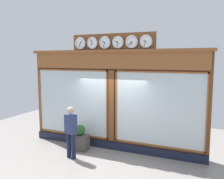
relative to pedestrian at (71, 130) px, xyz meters
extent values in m
cube|color=brown|center=(-0.91, -1.38, 0.77)|extent=(6.42, 0.30, 3.41)
cube|color=#191E33|center=(-0.91, -1.21, -0.79)|extent=(6.42, 0.08, 0.28)
cube|color=brown|center=(-0.91, -1.19, 2.20)|extent=(6.29, 0.08, 0.55)
cube|color=brown|center=(-0.91, -1.21, 2.53)|extent=(6.55, 0.20, 0.10)
cube|color=silver|center=(-2.54, -1.21, 0.65)|extent=(2.86, 0.02, 2.36)
cube|color=brown|center=(-2.54, -1.19, 1.85)|extent=(2.96, 0.04, 0.05)
cube|color=brown|center=(-2.54, -1.19, -0.56)|extent=(2.96, 0.04, 0.05)
cube|color=brown|center=(-3.99, -1.19, 0.65)|extent=(0.05, 0.04, 2.46)
cube|color=brown|center=(-1.08, -1.19, 0.65)|extent=(0.05, 0.04, 2.46)
cube|color=silver|center=(0.72, -1.21, 0.65)|extent=(2.86, 0.02, 2.36)
cube|color=brown|center=(0.72, -1.19, 1.85)|extent=(2.96, 0.04, 0.05)
cube|color=brown|center=(0.72, -1.19, -0.56)|extent=(2.96, 0.04, 0.05)
cube|color=brown|center=(2.18, -1.19, 0.65)|extent=(0.05, 0.04, 2.46)
cube|color=brown|center=(-0.73, -1.19, 0.65)|extent=(0.05, 0.04, 2.46)
cube|color=brown|center=(-0.91, -1.20, 0.65)|extent=(0.20, 0.10, 2.46)
cube|color=brown|center=(-0.91, -1.25, 2.81)|extent=(3.00, 0.06, 0.61)
cylinder|color=white|center=(-2.10, -1.17, 2.81)|extent=(0.34, 0.02, 0.34)
torus|color=silver|center=(-2.10, -1.16, 2.81)|extent=(0.41, 0.05, 0.41)
cube|color=black|center=(-2.06, -1.15, 2.82)|extent=(0.09, 0.01, 0.04)
cube|color=black|center=(-2.07, -1.15, 2.75)|extent=(0.07, 0.01, 0.13)
sphere|color=black|center=(-2.10, -1.15, 2.81)|extent=(0.02, 0.02, 0.02)
cylinder|color=white|center=(-1.62, -1.17, 2.81)|extent=(0.34, 0.02, 0.34)
torus|color=silver|center=(-1.62, -1.16, 2.81)|extent=(0.42, 0.05, 0.42)
cube|color=black|center=(-1.62, -1.15, 2.76)|extent=(0.03, 0.01, 0.09)
cube|color=black|center=(-1.58, -1.15, 2.76)|extent=(0.10, 0.01, 0.12)
sphere|color=black|center=(-1.62, -1.15, 2.81)|extent=(0.02, 0.02, 0.02)
cylinder|color=white|center=(-1.14, -1.17, 2.81)|extent=(0.34, 0.02, 0.34)
torus|color=silver|center=(-1.14, -1.16, 2.81)|extent=(0.41, 0.04, 0.41)
cube|color=black|center=(-1.10, -1.15, 2.83)|extent=(0.09, 0.01, 0.05)
cube|color=black|center=(-1.13, -1.15, 2.74)|extent=(0.04, 0.01, 0.14)
sphere|color=black|center=(-1.14, -1.15, 2.81)|extent=(0.02, 0.02, 0.02)
cylinder|color=white|center=(-0.67, -1.17, 2.81)|extent=(0.34, 0.02, 0.34)
torus|color=silver|center=(-0.67, -1.16, 2.81)|extent=(0.42, 0.05, 0.42)
cube|color=black|center=(-0.62, -1.15, 2.83)|extent=(0.09, 0.01, 0.05)
cube|color=black|center=(-0.64, -1.15, 2.74)|extent=(0.06, 0.01, 0.14)
sphere|color=black|center=(-0.67, -1.15, 2.81)|extent=(0.02, 0.02, 0.02)
cylinder|color=white|center=(-0.19, -1.17, 2.81)|extent=(0.34, 0.02, 0.34)
torus|color=silver|center=(-0.19, -1.16, 2.81)|extent=(0.41, 0.04, 0.41)
cube|color=black|center=(-0.17, -1.15, 2.77)|extent=(0.06, 0.01, 0.09)
cube|color=black|center=(-0.15, -1.15, 2.87)|extent=(0.08, 0.01, 0.13)
sphere|color=black|center=(-0.19, -1.15, 2.81)|extent=(0.02, 0.02, 0.02)
cylinder|color=white|center=(0.29, -1.17, 2.81)|extent=(0.34, 0.02, 0.34)
torus|color=silver|center=(0.29, -1.16, 2.81)|extent=(0.43, 0.06, 0.43)
cube|color=black|center=(0.26, -1.15, 2.84)|extent=(0.08, 0.01, 0.08)
cube|color=black|center=(0.31, -1.15, 2.74)|extent=(0.06, 0.01, 0.14)
sphere|color=black|center=(0.29, -1.15, 2.81)|extent=(0.02, 0.02, 0.02)
cylinder|color=#191E38|center=(0.10, -0.01, -0.52)|extent=(0.14, 0.14, 0.82)
cylinder|color=#191E38|center=(-0.10, 0.01, -0.52)|extent=(0.14, 0.14, 0.82)
cube|color=navy|center=(0.00, 0.00, 0.20)|extent=(0.39, 0.27, 0.62)
sphere|color=tan|center=(0.00, 0.00, 0.65)|extent=(0.22, 0.22, 0.22)
cube|color=#4C4742|center=(0.08, -0.72, -0.66)|extent=(0.56, 0.36, 0.55)
sphere|color=#285623|center=(0.08, -0.72, -0.20)|extent=(0.36, 0.36, 0.36)
camera|label=1|loc=(-4.15, 6.30, 2.25)|focal=38.42mm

